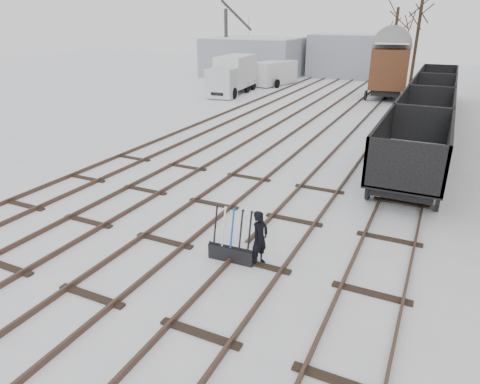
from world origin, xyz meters
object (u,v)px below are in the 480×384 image
at_px(ground_frame, 233,250).
at_px(worker, 260,238).
at_px(panel_van, 273,73).
at_px(crane, 227,57).
at_px(lorry, 232,75).
at_px(box_van_wagon, 389,66).
at_px(freight_wagon_a, 411,162).

bearing_deg(ground_frame, worker, 5.05).
height_order(panel_van, crane, crane).
bearing_deg(lorry, ground_frame, -68.62).
height_order(lorry, panel_van, lorry).
distance_m(worker, crane, 39.57).
distance_m(lorry, crane, 12.13).
bearing_deg(worker, crane, 42.78).
xyz_separation_m(box_van_wagon, crane, (-18.12, 6.89, -0.46)).
xyz_separation_m(worker, lorry, (-12.94, 24.19, 0.82)).
distance_m(worker, panel_van, 32.60).
bearing_deg(ground_frame, freight_wagon_a, 62.18).
distance_m(ground_frame, crane, 39.33).
xyz_separation_m(freight_wagon_a, panel_van, (-14.63, 22.64, 0.16)).
distance_m(ground_frame, worker, 0.90).
distance_m(lorry, panel_van, 6.41).
bearing_deg(worker, ground_frame, 111.86).
distance_m(freight_wagon_a, box_van_wagon, 20.46).
distance_m(worker, box_van_wagon, 27.93).
relative_size(worker, box_van_wagon, 0.26).
relative_size(freight_wagon_a, crane, 0.81).
relative_size(ground_frame, freight_wagon_a, 0.23).
bearing_deg(worker, panel_van, 35.18).
xyz_separation_m(worker, freight_wagon_a, (2.98, 7.81, 0.22)).
height_order(freight_wagon_a, panel_van, freight_wagon_a).
height_order(ground_frame, box_van_wagon, box_van_wagon).
relative_size(box_van_wagon, panel_van, 1.11).
xyz_separation_m(box_van_wagon, panel_van, (-10.88, 2.59, -1.37)).
xyz_separation_m(freight_wagon_a, lorry, (-15.92, 16.38, 0.60)).
distance_m(ground_frame, freight_wagon_a, 8.77).
height_order(box_van_wagon, crane, crane).
bearing_deg(panel_van, crane, 164.45).
bearing_deg(box_van_wagon, freight_wagon_a, -86.76).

